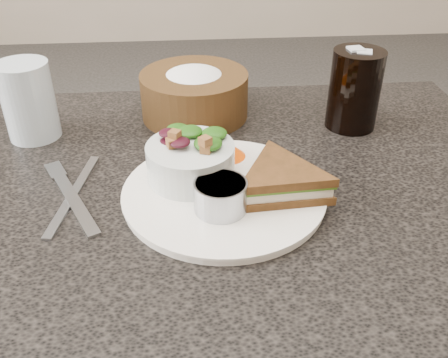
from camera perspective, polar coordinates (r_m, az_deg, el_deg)
name	(u,v)px	position (r m, az deg, el deg)	size (l,w,h in m)	color
dining_table	(203,356)	(0.97, -2.36, -19.51)	(1.00, 0.70, 0.75)	black
dinner_plate	(224,194)	(0.69, 0.00, -1.68)	(0.28, 0.28, 0.01)	white
sandwich	(281,181)	(0.67, 6.50, -0.21)	(0.15, 0.15, 0.04)	#563216
salad_bowl	(190,156)	(0.69, -3.86, 2.66)	(0.12, 0.12, 0.07)	silver
dressing_ramekin	(221,196)	(0.63, -0.39, -1.98)	(0.07, 0.07, 0.04)	#9B9FA8
orange_wedge	(228,149)	(0.75, 0.43, 3.40)	(0.06, 0.06, 0.02)	#FF5103
fork	(73,200)	(0.71, -16.83, -2.33)	(0.02, 0.18, 0.00)	#A3A4A8
knife	(74,194)	(0.72, -16.81, -1.64)	(0.01, 0.20, 0.00)	#A8ADB7
bread_basket	(194,87)	(0.89, -3.42, 10.40)	(0.19, 0.19, 0.11)	brown
cola_glass	(355,86)	(0.87, 14.75, 10.21)	(0.09, 0.09, 0.15)	black
water_glass	(29,101)	(0.87, -21.44, 8.31)	(0.08, 0.08, 0.13)	silver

